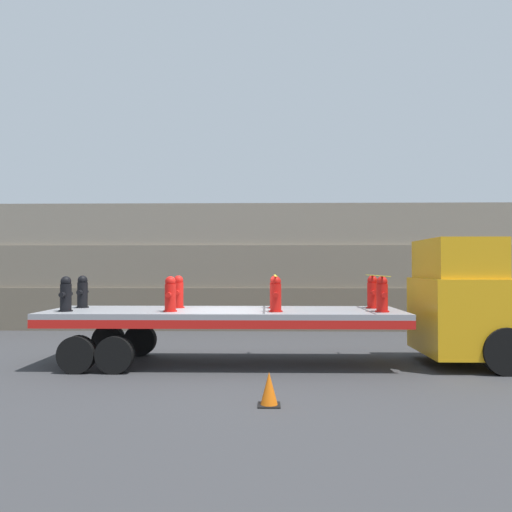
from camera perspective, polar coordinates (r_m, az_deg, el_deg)
ground_plane at (r=12.95m, az=-3.60°, el=-12.23°), size 120.00×120.00×0.00m
rock_cliff at (r=20.82m, az=-1.71°, el=-1.21°), size 60.00×3.30×4.97m
truck_cab at (r=13.67m, az=23.09°, el=-4.94°), size 2.29×2.66×3.16m
flatbed_trailer at (r=12.85m, az=-6.38°, el=-7.30°), size 8.91×2.61×1.38m
fire_hydrant_black_near_0 at (r=13.09m, az=-20.91°, el=-4.11°), size 0.34×0.58×0.86m
fire_hydrant_black_far_0 at (r=14.12m, az=-19.22°, el=-3.91°), size 0.34×0.58×0.86m
fire_hydrant_red_near_1 at (r=12.36m, az=-9.77°, el=-4.35°), size 0.34×0.58×0.86m
fire_hydrant_red_far_1 at (r=13.44m, az=-8.87°, el=-4.10°), size 0.34×0.58×0.86m
fire_hydrant_red_near_2 at (r=12.13m, az=2.27°, el=-4.42°), size 0.34×0.58×0.86m
fire_hydrant_red_far_2 at (r=13.24m, az=2.18°, el=-4.16°), size 0.34×0.58×0.86m
fire_hydrant_red_near_3 at (r=12.45m, az=14.22°, el=-4.30°), size 0.34×0.58×0.86m
fire_hydrant_red_far_3 at (r=13.53m, az=13.16°, el=-4.07°), size 0.34×0.58×0.86m
cargo_strap_rear at (r=12.67m, az=2.22°, el=-2.25°), size 0.05×2.71×0.01m
cargo_strap_middle at (r=12.97m, az=13.66°, el=-2.20°), size 0.05×2.71×0.01m
traffic_cone at (r=9.16m, az=1.50°, el=-14.98°), size 0.40×0.40×0.60m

